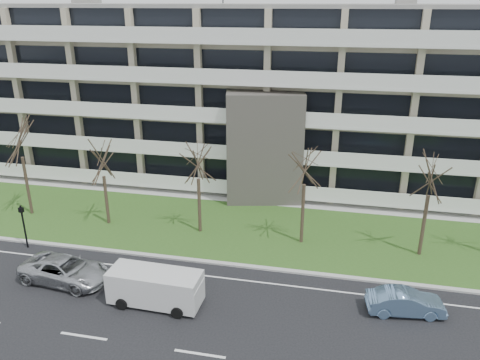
% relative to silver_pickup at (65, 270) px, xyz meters
% --- Properties ---
extents(ground, '(160.00, 160.00, 0.00)m').
position_rel_silver_pickup_xyz_m(ground, '(9.50, -4.26, -0.75)').
color(ground, black).
rests_on(ground, ground).
extents(grass_verge, '(90.00, 10.00, 0.06)m').
position_rel_silver_pickup_xyz_m(grass_verge, '(9.50, 8.74, -0.72)').
color(grass_verge, '#2C541C').
rests_on(grass_verge, ground).
extents(curb, '(90.00, 0.35, 0.12)m').
position_rel_silver_pickup_xyz_m(curb, '(9.50, 3.74, -0.69)').
color(curb, '#B2B2AD').
rests_on(curb, ground).
extents(sidewalk, '(90.00, 2.00, 0.08)m').
position_rel_silver_pickup_xyz_m(sidewalk, '(9.50, 14.24, -0.71)').
color(sidewalk, '#B2B2AD').
rests_on(sidewalk, ground).
extents(lane_edge_line, '(90.00, 0.12, 0.01)m').
position_rel_silver_pickup_xyz_m(lane_edge_line, '(9.50, 2.24, -0.74)').
color(lane_edge_line, white).
rests_on(lane_edge_line, ground).
extents(apartment_building, '(60.50, 15.10, 18.75)m').
position_rel_silver_pickup_xyz_m(apartment_building, '(9.49, 21.06, 6.87)').
color(apartment_building, tan).
rests_on(apartment_building, ground).
extents(silver_pickup, '(5.60, 3.03, 1.49)m').
position_rel_silver_pickup_xyz_m(silver_pickup, '(0.00, 0.00, 0.00)').
color(silver_pickup, '#AAACB1').
rests_on(silver_pickup, ground).
extents(blue_sedan, '(4.18, 1.92, 1.33)m').
position_rel_silver_pickup_xyz_m(blue_sedan, '(19.27, 1.01, -0.08)').
color(blue_sedan, '#6B8FBA').
rests_on(blue_sedan, ground).
extents(white_van, '(5.12, 2.22, 1.96)m').
position_rel_silver_pickup_xyz_m(white_van, '(6.10, -0.94, 0.43)').
color(white_van, silver).
rests_on(white_van, ground).
extents(pedestrian_signal, '(0.33, 0.28, 3.07)m').
position_rel_silver_pickup_xyz_m(pedestrian_signal, '(-4.79, 3.14, 1.21)').
color(pedestrian_signal, black).
rests_on(pedestrian_signal, ground).
extents(tree_1, '(4.15, 4.15, 8.31)m').
position_rel_silver_pickup_xyz_m(tree_1, '(-7.75, 7.92, 5.72)').
color(tree_1, '#382B21').
rests_on(tree_1, ground).
extents(tree_2, '(3.35, 3.35, 6.69)m').
position_rel_silver_pickup_xyz_m(tree_2, '(-1.09, 7.61, 4.45)').
color(tree_2, '#382B21').
rests_on(tree_2, ground).
extents(tree_3, '(3.63, 3.63, 7.26)m').
position_rel_silver_pickup_xyz_m(tree_3, '(5.95, 7.76, 4.90)').
color(tree_3, '#382B21').
rests_on(tree_3, ground).
extents(tree_4, '(3.83, 3.83, 7.66)m').
position_rel_silver_pickup_xyz_m(tree_4, '(13.21, 7.64, 5.21)').
color(tree_4, '#382B21').
rests_on(tree_4, ground).
extents(tree_5, '(3.77, 3.77, 7.53)m').
position_rel_silver_pickup_xyz_m(tree_5, '(20.92, 7.57, 5.11)').
color(tree_5, '#382B21').
rests_on(tree_5, ground).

